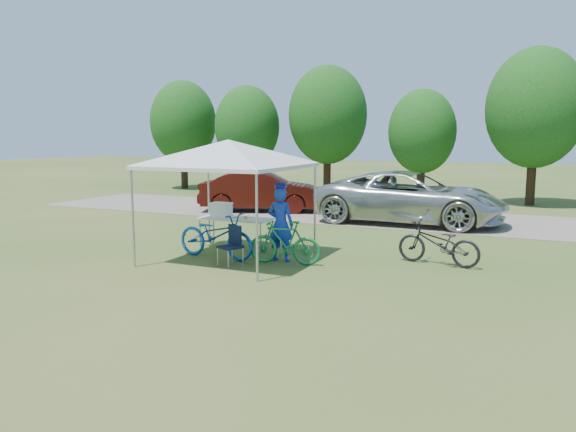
# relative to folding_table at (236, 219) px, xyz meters

# --- Properties ---
(ground) EXTENTS (100.00, 100.00, 0.00)m
(ground) POSITION_rel_folding_table_xyz_m (0.56, -1.27, -0.71)
(ground) COLOR #2D5119
(ground) RESTS_ON ground
(gravel_strip) EXTENTS (24.00, 5.00, 0.02)m
(gravel_strip) POSITION_rel_folding_table_xyz_m (0.56, 6.73, -0.70)
(gravel_strip) COLOR gray
(gravel_strip) RESTS_ON ground
(canopy) EXTENTS (4.53, 4.53, 3.00)m
(canopy) POSITION_rel_folding_table_xyz_m (0.56, -1.27, 1.94)
(canopy) COLOR #A5A5AA
(canopy) RESTS_ON ground
(treeline) EXTENTS (24.89, 4.28, 6.30)m
(treeline) POSITION_rel_folding_table_xyz_m (0.26, 12.78, 2.82)
(treeline) COLOR #382314
(treeline) RESTS_ON ground
(folding_table) EXTENTS (1.84, 0.77, 0.76)m
(folding_table) POSITION_rel_folding_table_xyz_m (0.00, 0.00, 0.00)
(folding_table) COLOR white
(folding_table) RESTS_ON ground
(folding_chair) EXTENTS (0.58, 0.61, 0.87)m
(folding_chair) POSITION_rel_folding_table_xyz_m (0.90, -1.72, -0.20)
(folding_chair) COLOR black
(folding_chair) RESTS_ON ground
(cooler) EXTENTS (0.51, 0.35, 0.37)m
(cooler) POSITION_rel_folding_table_xyz_m (-0.43, -0.00, 0.23)
(cooler) COLOR white
(cooler) RESTS_ON folding_table
(ice_cream_cup) EXTENTS (0.09, 0.09, 0.06)m
(ice_cream_cup) POSITION_rel_folding_table_xyz_m (0.30, -0.05, 0.08)
(ice_cream_cup) COLOR gold
(ice_cream_cup) RESTS_ON folding_table
(cyclist) EXTENTS (0.62, 0.41, 1.68)m
(cyclist) POSITION_rel_folding_table_xyz_m (1.70, -0.94, 0.12)
(cyclist) COLOR #1635B6
(cyclist) RESTS_ON ground
(bike_blue) EXTENTS (2.09, 0.88, 1.07)m
(bike_blue) POSITION_rel_folding_table_xyz_m (0.20, -1.29, -0.18)
(bike_blue) COLOR #124CA1
(bike_blue) RESTS_ON ground
(bike_green) EXTENTS (1.67, 0.69, 0.97)m
(bike_green) POSITION_rel_folding_table_xyz_m (1.91, -1.19, -0.23)
(bike_green) COLOR #1C8041
(bike_green) RESTS_ON ground
(bike_dark) EXTENTS (1.91, 0.91, 0.96)m
(bike_dark) POSITION_rel_folding_table_xyz_m (5.00, 0.13, -0.23)
(bike_dark) COLOR black
(bike_dark) RESTS_ON ground
(minivan) EXTENTS (6.02, 2.81, 1.67)m
(minivan) POSITION_rel_folding_table_xyz_m (3.15, 5.70, 0.14)
(minivan) COLOR silver
(minivan) RESTS_ON gravel_strip
(sedan) EXTENTS (4.80, 3.04, 1.49)m
(sedan) POSITION_rel_folding_table_xyz_m (-2.51, 6.29, 0.05)
(sedan) COLOR #420F0B
(sedan) RESTS_ON gravel_strip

